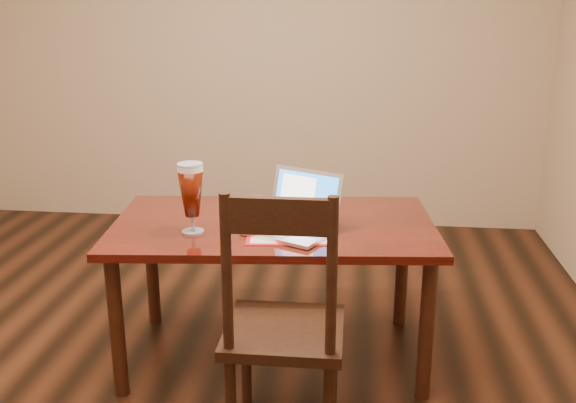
# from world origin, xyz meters

# --- Properties ---
(ground) EXTENTS (5.00, 5.00, 0.00)m
(ground) POSITION_xyz_m (0.00, 0.00, 0.00)
(ground) COLOR black
(ground) RESTS_ON ground
(dining_table) EXTENTS (1.59, 0.99, 1.03)m
(dining_table) POSITION_xyz_m (0.45, 0.39, 0.64)
(dining_table) COLOR #4D100A
(dining_table) RESTS_ON ground
(dining_chair) EXTENTS (0.46, 0.44, 1.08)m
(dining_chair) POSITION_xyz_m (0.59, -0.25, 0.51)
(dining_chair) COLOR black
(dining_chair) RESTS_ON ground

